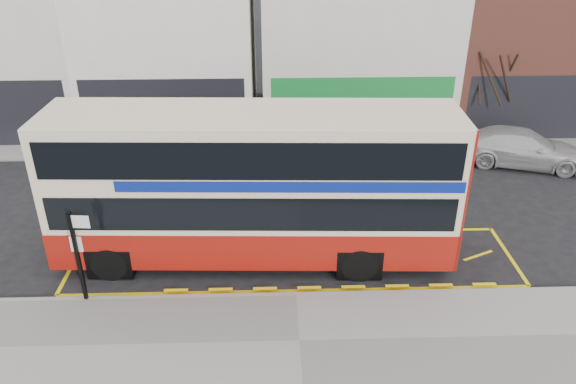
{
  "coord_description": "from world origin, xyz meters",
  "views": [
    {
      "loc": [
        -0.64,
        -13.32,
        10.31
      ],
      "look_at": [
        -0.16,
        2.0,
        2.23
      ],
      "focal_mm": 35.0,
      "sensor_mm": 36.0,
      "label": 1
    }
  ],
  "objects_px": {
    "car_white": "(522,148)",
    "street_tree_right": "(496,62)",
    "bus_stop_post": "(78,248)",
    "double_decker_bus": "(255,185)",
    "car_silver": "(99,154)",
    "car_grey": "(219,153)"
  },
  "relations": [
    {
      "from": "car_white",
      "to": "street_tree_right",
      "type": "height_order",
      "value": "street_tree_right"
    },
    {
      "from": "bus_stop_post",
      "to": "street_tree_right",
      "type": "height_order",
      "value": "street_tree_right"
    },
    {
      "from": "double_decker_bus",
      "to": "car_white",
      "type": "relative_size",
      "value": 2.32
    },
    {
      "from": "car_silver",
      "to": "street_tree_right",
      "type": "height_order",
      "value": "street_tree_right"
    },
    {
      "from": "bus_stop_post",
      "to": "car_white",
      "type": "height_order",
      "value": "bus_stop_post"
    },
    {
      "from": "car_white",
      "to": "double_decker_bus",
      "type": "bearing_deg",
      "value": 136.85
    },
    {
      "from": "car_silver",
      "to": "street_tree_right",
      "type": "distance_m",
      "value": 17.79
    },
    {
      "from": "bus_stop_post",
      "to": "street_tree_right",
      "type": "distance_m",
      "value": 19.32
    },
    {
      "from": "car_grey",
      "to": "street_tree_right",
      "type": "relative_size",
      "value": 0.77
    },
    {
      "from": "car_grey",
      "to": "bus_stop_post",
      "type": "bearing_deg",
      "value": 145.06
    },
    {
      "from": "bus_stop_post",
      "to": "car_silver",
      "type": "distance_m",
      "value": 9.27
    },
    {
      "from": "bus_stop_post",
      "to": "street_tree_right",
      "type": "bearing_deg",
      "value": 42.0
    },
    {
      "from": "double_decker_bus",
      "to": "bus_stop_post",
      "type": "height_order",
      "value": "double_decker_bus"
    },
    {
      "from": "car_grey",
      "to": "car_white",
      "type": "relative_size",
      "value": 0.81
    },
    {
      "from": "bus_stop_post",
      "to": "street_tree_right",
      "type": "xyz_separation_m",
      "value": [
        15.34,
        11.58,
        1.9
      ]
    },
    {
      "from": "car_silver",
      "to": "bus_stop_post",
      "type": "bearing_deg",
      "value": -156.94
    },
    {
      "from": "street_tree_right",
      "to": "car_white",
      "type": "bearing_deg",
      "value": -75.1
    },
    {
      "from": "car_silver",
      "to": "car_grey",
      "type": "bearing_deg",
      "value": -80.15
    },
    {
      "from": "double_decker_bus",
      "to": "bus_stop_post",
      "type": "bearing_deg",
      "value": -152.46
    },
    {
      "from": "car_grey",
      "to": "car_white",
      "type": "distance_m",
      "value": 13.0
    },
    {
      "from": "car_silver",
      "to": "car_white",
      "type": "xyz_separation_m",
      "value": [
        18.04,
        -0.05,
        0.06
      ]
    },
    {
      "from": "bus_stop_post",
      "to": "car_grey",
      "type": "xyz_separation_m",
      "value": [
        3.05,
        8.91,
        -1.17
      ]
    }
  ]
}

